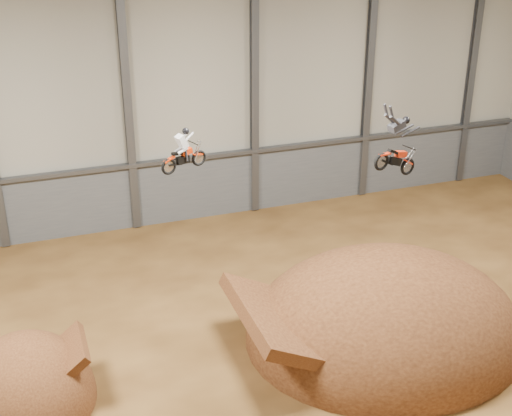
% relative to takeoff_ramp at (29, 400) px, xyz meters
% --- Properties ---
extents(floor, '(40.00, 40.00, 0.00)m').
position_rel_takeoff_ramp_xyz_m(floor, '(9.60, -2.10, 0.00)').
color(floor, '#4B2E14').
rests_on(floor, ground).
extents(back_wall, '(40.00, 0.10, 14.00)m').
position_rel_takeoff_ramp_xyz_m(back_wall, '(9.60, 12.90, 7.00)').
color(back_wall, '#9E9B8C').
rests_on(back_wall, ground).
extents(lower_band_back, '(39.80, 0.18, 3.50)m').
position_rel_takeoff_ramp_xyz_m(lower_band_back, '(9.60, 12.80, 1.75)').
color(lower_band_back, '#56595E').
rests_on(lower_band_back, ground).
extents(steel_rail, '(39.80, 0.35, 0.20)m').
position_rel_takeoff_ramp_xyz_m(steel_rail, '(9.60, 12.65, 3.55)').
color(steel_rail, '#47494F').
rests_on(steel_rail, lower_band_back).
extents(steel_column_2, '(0.40, 0.36, 13.90)m').
position_rel_takeoff_ramp_xyz_m(steel_column_2, '(6.26, 12.70, 7.00)').
color(steel_column_2, '#47494F').
rests_on(steel_column_2, ground).
extents(steel_column_3, '(0.40, 0.36, 13.90)m').
position_rel_takeoff_ramp_xyz_m(steel_column_3, '(12.93, 12.70, 7.00)').
color(steel_column_3, '#47494F').
rests_on(steel_column_3, ground).
extents(steel_column_4, '(0.40, 0.36, 13.90)m').
position_rel_takeoff_ramp_xyz_m(steel_column_4, '(19.60, 12.70, 7.00)').
color(steel_column_4, '#47494F').
rests_on(steel_column_4, ground).
extents(steel_column_5, '(0.40, 0.36, 13.90)m').
position_rel_takeoff_ramp_xyz_m(steel_column_5, '(26.26, 12.70, 7.00)').
color(steel_column_5, '#47494F').
rests_on(steel_column_5, ground).
extents(takeoff_ramp, '(4.76, 5.49, 4.76)m').
position_rel_takeoff_ramp_xyz_m(takeoff_ramp, '(0.00, 0.00, 0.00)').
color(takeoff_ramp, '#3E1F0F').
rests_on(takeoff_ramp, ground).
extents(landing_ramp, '(11.41, 10.10, 6.59)m').
position_rel_takeoff_ramp_xyz_m(landing_ramp, '(13.88, -0.58, 0.00)').
color(landing_ramp, '#3E1F0F').
rests_on(landing_ramp, ground).
extents(fmx_rider_a, '(1.98, 1.27, 1.68)m').
position_rel_takeoff_ramp_xyz_m(fmx_rider_a, '(6.28, 1.06, 8.40)').
color(fmx_rider_a, red).
extents(fmx_rider_b, '(3.52, 1.61, 3.19)m').
position_rel_takeoff_ramp_xyz_m(fmx_rider_b, '(13.94, -0.03, 8.08)').
color(fmx_rider_b, red).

